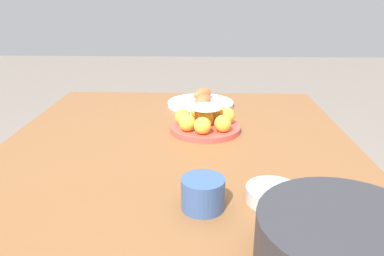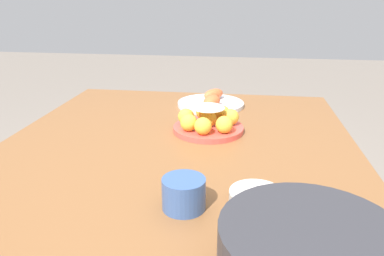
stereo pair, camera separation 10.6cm
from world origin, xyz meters
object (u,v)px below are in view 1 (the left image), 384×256
Objects in this scene: cake_plate at (205,121)px; cup_far at (203,193)px; seafood_platter at (201,102)px; serving_bowl at (344,245)px; dining_table at (177,184)px; sauce_bowl at (273,194)px.

cake_plate reaches higher than cup_far.
seafood_platter is 2.87× the size of cup_far.
cake_plate is 0.87× the size of seafood_platter.
cup_far is (-0.18, -0.21, -0.02)m from serving_bowl.
seafood_platter is at bearing -179.17° from cup_far.
cake_plate is 0.27m from seafood_platter.
sauce_bowl is (0.23, 0.21, 0.11)m from dining_table.
seafood_platter is (-0.68, -0.15, -0.00)m from sauce_bowl.
serving_bowl is at bearing 49.78° from cup_far.
sauce_bowl is at bearing 18.57° from cake_plate.
cup_far is at bearing 15.12° from dining_table.
cup_far is (0.44, -0.01, 0.00)m from cake_plate.
cake_plate is 0.44m from cup_far.
cake_plate is 0.82× the size of serving_bowl.
cup_far is (0.03, -0.14, 0.02)m from sauce_bowl.
cake_plate is at bearing 3.29° from seafood_platter.
dining_table is at bearing -137.64° from sauce_bowl.
sauce_bowl is (-0.21, -0.07, -0.04)m from serving_bowl.
seafood_platter reaches higher than sauce_bowl.
sauce_bowl is at bearing 101.79° from cup_far.
seafood_platter is at bearing -176.71° from cake_plate.
sauce_bowl is 1.27× the size of cup_far.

